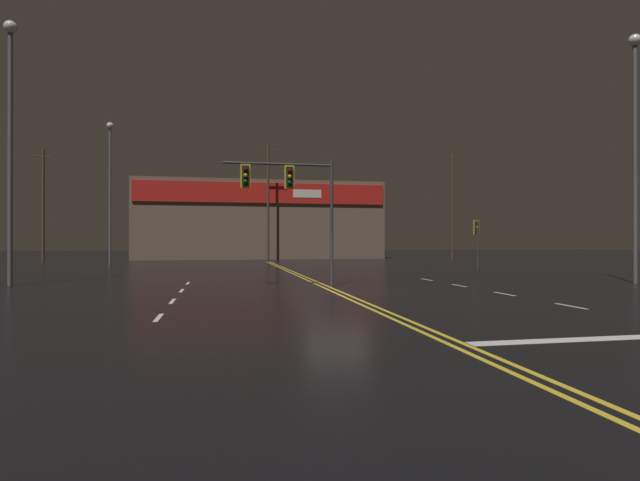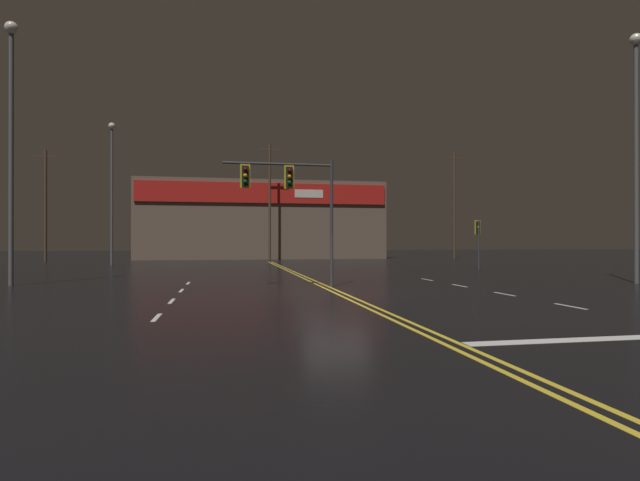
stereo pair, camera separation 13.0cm
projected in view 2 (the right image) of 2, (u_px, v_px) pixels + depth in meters
The scene contains 9 objects.
ground_plane at pixel (337, 292), 19.13m from camera, with size 200.00×200.00×0.00m, color black.
road_markings at pixel (389, 298), 17.17m from camera, with size 17.65×60.00×0.01m.
traffic_signal_median at pixel (288, 189), 21.13m from camera, with size 4.69×0.36×5.48m.
traffic_signal_corner_northeast at pixel (478, 233), 34.70m from camera, with size 0.42×0.36×3.46m.
streetlight_near_left at pixel (11, 122), 22.04m from camera, with size 0.56×0.56×11.70m.
streetlight_near_right at pixel (112, 177), 41.94m from camera, with size 0.56×0.56×11.99m.
streetlight_median_approach at pixel (636, 128), 23.25m from camera, with size 0.56×0.56×11.68m.
building_backdrop at pixel (262, 221), 59.82m from camera, with size 28.04×10.23×8.90m.
utility_pole_row at pixel (273, 203), 53.02m from camera, with size 45.21×0.26×12.38m.
Camera 2 is at (-4.20, -18.68, 1.93)m, focal length 28.00 mm.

